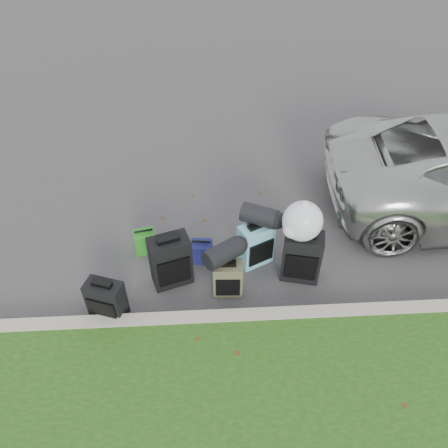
{
  "coord_description": "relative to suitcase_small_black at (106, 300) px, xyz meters",
  "views": [
    {
      "loc": [
        -0.34,
        -4.18,
        4.5
      ],
      "look_at": [
        -0.1,
        0.2,
        0.55
      ],
      "focal_mm": 35.0,
      "sensor_mm": 36.0,
      "label": 1
    }
  ],
  "objects": [
    {
      "name": "ground",
      "position": [
        1.59,
        0.79,
        -0.28
      ],
      "size": [
        120.0,
        120.0,
        0.0
      ],
      "primitive_type": "plane",
      "color": "#383535",
      "rests_on": "ground"
    },
    {
      "name": "curb",
      "position": [
        1.59,
        -0.21,
        -0.2
      ],
      "size": [
        120.0,
        0.18,
        0.15
      ],
      "primitive_type": "cube",
      "color": "#9E937F",
      "rests_on": "ground"
    },
    {
      "name": "suitcase_small_black",
      "position": [
        0.0,
        0.0,
        0.0
      ],
      "size": [
        0.5,
        0.37,
        0.55
      ],
      "primitive_type": "cube",
      "rotation": [
        0.0,
        0.0,
        -0.34
      ],
      "color": "black",
      "rests_on": "ground"
    },
    {
      "name": "suitcase_large_black_left",
      "position": [
        0.77,
        0.52,
        0.09
      ],
      "size": [
        0.58,
        0.45,
        0.74
      ],
      "primitive_type": "cube",
      "rotation": [
        0.0,
        0.0,
        0.31
      ],
      "color": "black",
      "rests_on": "ground"
    },
    {
      "name": "suitcase_olive",
      "position": [
        1.49,
        0.27,
        -0.02
      ],
      "size": [
        0.38,
        0.25,
        0.51
      ],
      "primitive_type": "cube",
      "rotation": [
        0.0,
        0.0,
        -0.05
      ],
      "color": "#3C3A26",
      "rests_on": "ground"
    },
    {
      "name": "suitcase_teal",
      "position": [
        1.9,
        0.81,
        0.05
      ],
      "size": [
        0.52,
        0.44,
        0.64
      ],
      "primitive_type": "cube",
      "rotation": [
        0.0,
        0.0,
        0.46
      ],
      "color": "teal",
      "rests_on": "ground"
    },
    {
      "name": "suitcase_large_black_right",
      "position": [
        2.48,
        0.5,
        0.1
      ],
      "size": [
        0.55,
        0.4,
        0.74
      ],
      "primitive_type": "cube",
      "rotation": [
        0.0,
        0.0,
        -0.23
      ],
      "color": "black",
      "rests_on": "ground"
    },
    {
      "name": "tote_green",
      "position": [
        0.37,
        1.11,
        -0.11
      ],
      "size": [
        0.33,
        0.29,
        0.33
      ],
      "primitive_type": "cube",
      "rotation": [
        0.0,
        0.0,
        0.21
      ],
      "color": "#23821D",
      "rests_on": "ground"
    },
    {
      "name": "tote_navy",
      "position": [
        1.17,
        0.87,
        -0.12
      ],
      "size": [
        0.31,
        0.26,
        0.31
      ],
      "primitive_type": "cube",
      "rotation": [
        0.0,
        0.0,
        -0.12
      ],
      "color": "navy",
      "rests_on": "ground"
    },
    {
      "name": "duffel_left",
      "position": [
        1.44,
        0.35,
        0.36
      ],
      "size": [
        0.54,
        0.48,
        0.26
      ],
      "primitive_type": "cylinder",
      "rotation": [
        0.0,
        1.57,
        0.59
      ],
      "color": "black",
      "rests_on": "suitcase_olive"
    },
    {
      "name": "duffel_right",
      "position": [
        1.94,
        0.88,
        0.5
      ],
      "size": [
        0.54,
        0.44,
        0.26
      ],
      "primitive_type": "cylinder",
      "rotation": [
        0.0,
        1.57,
        -0.45
      ],
      "color": "black",
      "rests_on": "suitcase_teal"
    },
    {
      "name": "trash_bag",
      "position": [
        2.41,
        0.5,
        0.71
      ],
      "size": [
        0.5,
        0.5,
        0.5
      ],
      "primitive_type": "sphere",
      "color": "silver",
      "rests_on": "suitcase_large_black_right"
    }
  ]
}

